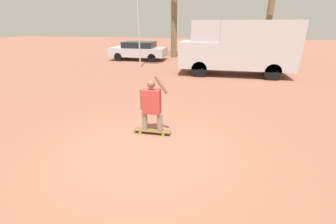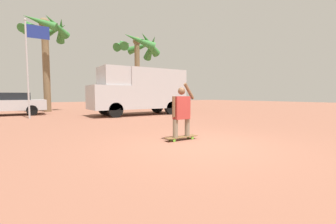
{
  "view_description": "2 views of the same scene",
  "coord_description": "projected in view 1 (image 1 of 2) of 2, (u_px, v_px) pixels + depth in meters",
  "views": [
    {
      "loc": [
        1.46,
        -4.44,
        2.76
      ],
      "look_at": [
        0.32,
        1.08,
        0.51
      ],
      "focal_mm": 24.0,
      "sensor_mm": 36.0,
      "label": 1
    },
    {
      "loc": [
        -3.71,
        -4.18,
        1.24
      ],
      "look_at": [
        -0.26,
        1.07,
        0.77
      ],
      "focal_mm": 24.0,
      "sensor_mm": 36.0,
      "label": 2
    }
  ],
  "objects": [
    {
      "name": "person_skateboarder",
      "position": [
        152.0,
        103.0,
        5.7
      ],
      "size": [
        0.74,
        0.22,
        1.49
      ],
      "color": "gray",
      "rests_on": "skateboard"
    },
    {
      "name": "parked_car_silver",
      "position": [
        139.0,
        50.0,
        17.52
      ],
      "size": [
        4.28,
        1.93,
        1.39
      ],
      "color": "black",
      "rests_on": "ground_plane"
    },
    {
      "name": "flagpole",
      "position": [
        140.0,
        16.0,
        13.68
      ],
      "size": [
        1.16,
        0.12,
        5.19
      ],
      "color": "#B7B7BC",
      "rests_on": "ground_plane"
    },
    {
      "name": "skateboard",
      "position": [
        152.0,
        131.0,
        5.98
      ],
      "size": [
        0.98,
        0.23,
        0.1
      ],
      "color": "brown",
      "rests_on": "ground_plane"
    },
    {
      "name": "camper_van",
      "position": [
        239.0,
        46.0,
        12.12
      ],
      "size": [
        6.01,
        2.03,
        2.88
      ],
      "color": "black",
      "rests_on": "ground_plane"
    },
    {
      "name": "ground_plane",
      "position": [
        146.0,
        147.0,
        5.33
      ],
      "size": [
        80.0,
        80.0,
        0.0
      ],
      "primitive_type": "plane",
      "color": "#935B47"
    }
  ]
}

